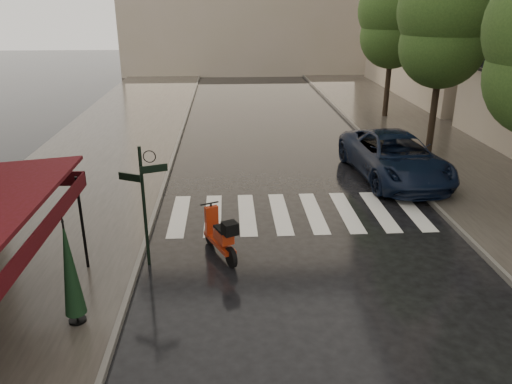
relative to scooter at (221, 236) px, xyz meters
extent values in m
plane|color=black|center=(-0.62, -3.33, -0.58)|extent=(120.00, 120.00, 0.00)
cube|color=#38332D|center=(-5.12, 8.67, -0.52)|extent=(6.00, 60.00, 0.12)
cube|color=#38332D|center=(9.63, 8.67, -0.52)|extent=(5.50, 60.00, 0.12)
cube|color=#595651|center=(-2.07, 8.67, -0.51)|extent=(0.12, 60.00, 0.16)
cube|color=#595651|center=(6.83, 8.67, -0.51)|extent=(0.12, 60.00, 0.16)
cube|color=silver|center=(-1.32, 2.67, -0.58)|extent=(0.50, 3.20, 0.01)
cube|color=silver|center=(-0.27, 2.67, -0.58)|extent=(0.50, 3.20, 0.01)
cube|color=silver|center=(0.78, 2.67, -0.58)|extent=(0.50, 3.20, 0.01)
cube|color=silver|center=(1.83, 2.67, -0.58)|extent=(0.50, 3.20, 0.01)
cube|color=silver|center=(2.88, 2.67, -0.58)|extent=(0.50, 3.20, 0.01)
cube|color=silver|center=(3.93, 2.67, -0.58)|extent=(0.50, 3.20, 0.01)
cube|color=silver|center=(4.98, 2.67, -0.58)|extent=(0.50, 3.20, 0.01)
cube|color=silver|center=(6.03, 2.67, -0.58)|extent=(0.50, 3.20, 0.01)
cube|color=#3F0909|center=(-3.14, -3.83, 1.77)|extent=(0.04, 7.00, 0.35)
cylinder|color=black|center=(-3.27, -0.58, 0.71)|extent=(0.07, 0.07, 2.35)
cylinder|color=black|center=(-1.82, -0.33, 0.97)|extent=(0.08, 0.08, 3.10)
cube|color=black|center=(-1.52, -0.33, 1.97)|extent=(0.62, 0.26, 0.18)
cube|color=black|center=(-2.10, -0.33, 1.77)|extent=(0.56, 0.29, 0.18)
cylinder|color=black|center=(8.88, 8.67, 1.78)|extent=(0.28, 0.28, 4.48)
sphere|color=#223E16|center=(8.88, 8.67, 3.94)|extent=(3.40, 3.40, 3.40)
sphere|color=#223E16|center=(8.88, 8.67, 5.30)|extent=(3.80, 3.80, 3.80)
cylinder|color=black|center=(9.08, 15.67, 1.72)|extent=(0.28, 0.28, 4.37)
sphere|color=#223E16|center=(9.08, 15.67, 3.83)|extent=(3.40, 3.40, 3.40)
sphere|color=#223E16|center=(9.08, 15.67, 5.15)|extent=(3.80, 3.80, 3.80)
cylinder|color=black|center=(0.25, -0.57, -0.32)|extent=(0.32, 0.53, 0.53)
cylinder|color=black|center=(-0.31, 0.69, -0.32)|extent=(0.32, 0.53, 0.53)
cube|color=maroon|center=(-0.04, 0.09, -0.23)|extent=(0.87, 1.43, 0.11)
cube|color=maroon|center=(0.07, -0.16, 0.10)|extent=(0.55, 0.69, 0.31)
cube|color=maroon|center=(-0.24, 0.54, 0.19)|extent=(0.38, 0.26, 0.83)
cylinder|color=black|center=(-0.29, 0.64, 0.65)|extent=(0.48, 0.24, 0.04)
cube|color=black|center=(0.24, -0.54, 0.46)|extent=(0.46, 0.45, 0.31)
imported|color=black|center=(6.38, 5.75, 0.24)|extent=(3.21, 6.15, 1.65)
cylinder|color=black|center=(-2.92, -2.83, -0.44)|extent=(0.35, 0.35, 0.05)
cylinder|color=black|center=(-2.92, -2.83, 0.68)|extent=(0.04, 0.04, 2.18)
cone|color=black|center=(-2.92, -2.83, 0.79)|extent=(0.43, 0.43, 2.08)
camera|label=1|loc=(0.24, -11.58, 5.71)|focal=35.00mm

